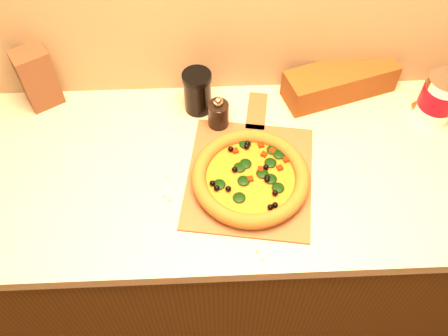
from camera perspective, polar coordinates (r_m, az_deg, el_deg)
The scene contains 9 objects.
cabinet at distance 1.85m, azimuth 0.78°, elevation -8.38°, with size 2.80×0.65×0.86m, color #492E0F.
countertop at distance 1.47m, azimuth 0.97°, elevation -0.22°, with size 2.84×0.68×0.04m, color beige.
pizza_peel at distance 1.43m, azimuth 2.99°, elevation -0.49°, with size 0.41×0.55×0.01m.
pizza at distance 1.39m, azimuth 3.04°, elevation -1.08°, with size 0.33×0.33×0.05m.
pepper_grinder at distance 1.51m, azimuth -0.65°, elevation 6.15°, with size 0.06×0.06×0.12m.
coffee_canister at distance 1.65m, azimuth 23.41°, elevation 7.43°, with size 0.11×0.11×0.16m.
bread_bag at distance 1.65m, azimuth 13.11°, elevation 9.64°, with size 0.36×0.12×0.10m, color brown.
paper_bag at distance 1.65m, azimuth -20.55°, elevation 9.63°, with size 0.10×0.08×0.20m, color brown.
dark_jar at distance 1.55m, azimuth -3.04°, elevation 8.70°, with size 0.09×0.09×0.14m.
Camera 1 is at (-0.06, 0.57, 2.07)m, focal length 40.00 mm.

